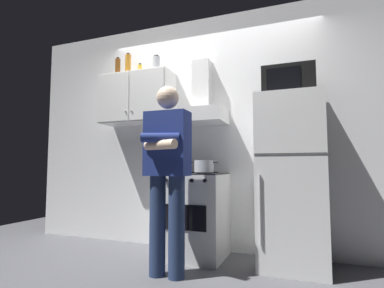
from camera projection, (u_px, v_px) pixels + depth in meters
ground_plane at (192, 265)px, 2.78m from camera, size 7.00×7.00×0.00m
back_wall_tiled at (210, 131)px, 3.45m from camera, size 4.80×0.10×2.70m
upper_cabinet at (137, 99)px, 3.56m from camera, size 0.90×0.37×0.60m
stove_oven at (196, 215)px, 3.07m from camera, size 0.60×0.62×0.87m
range_hood at (199, 107)px, 3.28m from camera, size 0.60×0.44×0.75m
refrigerator at (291, 180)px, 2.77m from camera, size 0.60×0.62×1.60m
microwave at (288, 83)px, 2.86m from camera, size 0.48×0.37×0.28m
person_standing at (167, 170)px, 2.55m from camera, size 0.38×0.33×1.64m
cooking_pot at (204, 166)px, 2.95m from camera, size 0.29×0.19×0.12m
bottle_canister_steel at (156, 64)px, 3.50m from camera, size 0.10×0.10×0.20m
bottle_spice_jar at (140, 69)px, 3.59m from camera, size 0.06×0.06×0.13m
bottle_beer_brown at (118, 68)px, 3.73m from camera, size 0.06×0.06×0.26m
bottle_liquor_amber at (128, 65)px, 3.66m from camera, size 0.07×0.07×0.29m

